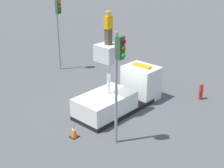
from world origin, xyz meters
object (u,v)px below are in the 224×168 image
object	(u,v)px
bucket_truck	(120,94)
traffic_light_across	(58,20)
fire_hydrant	(201,92)
worker	(108,28)
traffic_cone_rear	(74,131)
traffic_light_pole	(119,68)

from	to	relation	value
bucket_truck	traffic_light_across	world-z (taller)	traffic_light_across
bucket_truck	fire_hydrant	distance (m)	5.29
worker	traffic_light_across	distance (m)	8.49
bucket_truck	traffic_light_across	bearing A→B (deg)	76.53
traffic_light_across	traffic_cone_rear	xyz separation A→B (m)	(-5.92, -8.34, -3.57)
traffic_cone_rear	bucket_truck	bearing A→B (deg)	6.12
traffic_light_across	fire_hydrant	world-z (taller)	traffic_light_across
traffic_light_pole	fire_hydrant	bearing A→B (deg)	-4.18
bucket_truck	traffic_light_pole	distance (m)	4.82
worker	bucket_truck	bearing A→B (deg)	0.00
worker	traffic_cone_rear	distance (m)	5.54
fire_hydrant	traffic_cone_rear	bearing A→B (deg)	163.30
worker	traffic_light_pole	bearing A→B (deg)	-128.52
traffic_light_pole	traffic_light_across	distance (m)	11.40
traffic_light_pole	fire_hydrant	world-z (taller)	traffic_light_pole
traffic_light_across	traffic_cone_rear	distance (m)	10.83
traffic_light_pole	traffic_light_across	bearing A→B (deg)	64.93
worker	traffic_light_across	xyz separation A→B (m)	(2.91, 7.91, -1.06)
worker	traffic_cone_rear	world-z (taller)	worker
fire_hydrant	bucket_truck	bearing A→B (deg)	146.00
worker	fire_hydrant	xyz separation A→B (m)	(5.38, -2.95, -4.48)
bucket_truck	traffic_light_pole	size ratio (longest dim) A/B	1.06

